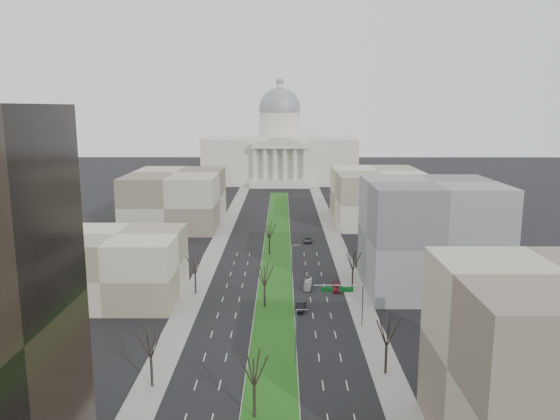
{
  "coord_description": "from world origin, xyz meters",
  "views": [
    {
      "loc": [
        1.64,
        -24.55,
        39.65
      ],
      "look_at": [
        0.92,
        115.23,
        13.38
      ],
      "focal_mm": 35.0,
      "sensor_mm": 36.0,
      "label": 1
    }
  ],
  "objects_px": {
    "car_black": "(301,307)",
    "car_grey_far": "(308,240)",
    "car_red": "(336,287)",
    "box_van": "(308,284)"
  },
  "relations": [
    {
      "from": "car_black",
      "to": "car_grey_far",
      "type": "distance_m",
      "value": 56.03
    },
    {
      "from": "car_red",
      "to": "car_grey_far",
      "type": "xyz_separation_m",
      "value": [
        -4.41,
        43.76,
        0.03
      ]
    },
    {
      "from": "car_black",
      "to": "car_grey_far",
      "type": "xyz_separation_m",
      "value": [
        3.89,
        55.9,
        -0.07
      ]
    },
    {
      "from": "car_red",
      "to": "box_van",
      "type": "distance_m",
      "value": 6.43
    },
    {
      "from": "car_grey_far",
      "to": "box_van",
      "type": "xyz_separation_m",
      "value": [
        -1.76,
        -41.98,
        0.18
      ]
    },
    {
      "from": "box_van",
      "to": "car_grey_far",
      "type": "bearing_deg",
      "value": 94.81
    },
    {
      "from": "car_black",
      "to": "car_red",
      "type": "bearing_deg",
      "value": 65.36
    },
    {
      "from": "car_red",
      "to": "car_grey_far",
      "type": "height_order",
      "value": "car_grey_far"
    },
    {
      "from": "car_red",
      "to": "car_grey_far",
      "type": "bearing_deg",
      "value": 100.85
    },
    {
      "from": "car_grey_far",
      "to": "box_van",
      "type": "relative_size",
      "value": 0.8
    }
  ]
}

